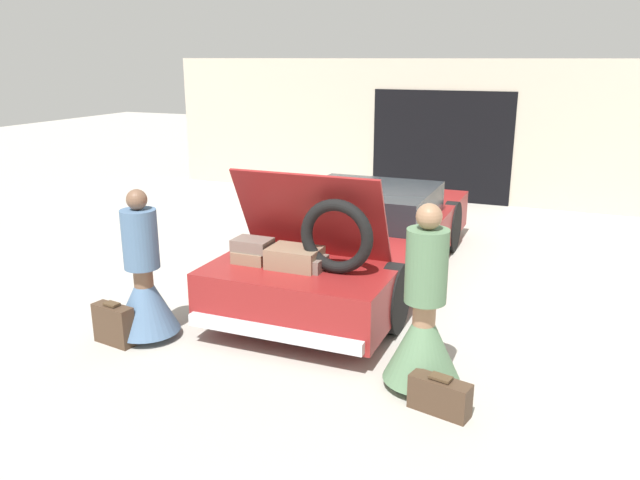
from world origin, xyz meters
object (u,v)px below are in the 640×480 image
(person_left, at_px, (144,287))
(person_right, at_px, (424,325))
(suitcase_beside_right_person, at_px, (440,396))
(suitcase_beside_left_person, at_px, (114,324))
(car, at_px, (360,237))

(person_left, distance_m, person_right, 2.90)
(suitcase_beside_right_person, bearing_deg, suitcase_beside_left_person, 179.58)
(car, height_order, person_left, car)
(car, relative_size, suitcase_beside_right_person, 9.78)
(car, bearing_deg, suitcase_beside_left_person, -119.78)
(suitcase_beside_left_person, bearing_deg, suitcase_beside_right_person, -0.42)
(car, xyz_separation_m, suitcase_beside_left_person, (-1.66, -2.90, -0.34))
(person_left, relative_size, suitcase_beside_left_person, 3.33)
(person_right, bearing_deg, suitcase_beside_left_person, 86.02)
(person_left, xyz_separation_m, suitcase_beside_right_person, (3.14, -0.29, -0.40))
(suitcase_beside_left_person, bearing_deg, person_right, 6.17)
(person_right, bearing_deg, car, 19.28)
(person_right, height_order, suitcase_beside_left_person, person_right)
(car, height_order, suitcase_beside_left_person, car)
(suitcase_beside_left_person, xyz_separation_m, suitcase_beside_right_person, (3.35, -0.02, -0.06))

